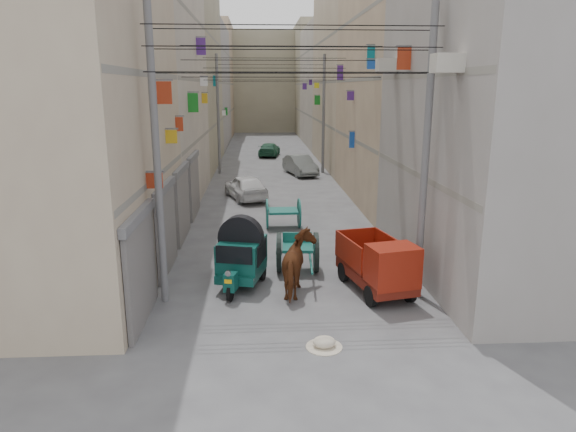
{
  "coord_description": "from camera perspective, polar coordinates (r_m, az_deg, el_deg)",
  "views": [
    {
      "loc": [
        -0.94,
        -7.62,
        5.84
      ],
      "look_at": [
        -0.11,
        6.5,
        2.28
      ],
      "focal_mm": 32.0,
      "sensor_mm": 36.0,
      "label": 1
    }
  ],
  "objects": [
    {
      "name": "ac_units",
      "position": [
        16.04,
        14.1,
        19.43
      ],
      "size": [
        0.7,
        6.55,
        3.35
      ],
      "color": "#B9B4A6",
      "rests_on": "ground"
    },
    {
      "name": "second_cart",
      "position": [
        21.74,
        -0.55,
        0.39
      ],
      "size": [
        1.46,
        1.3,
        1.27
      ],
      "rotation": [
        0.0,
        0.0,
        0.02
      ],
      "color": "#145B50",
      "rests_on": "ground"
    },
    {
      "name": "feed_sack",
      "position": [
        12.2,
        4.04,
        -13.79
      ],
      "size": [
        0.53,
        0.42,
        0.26
      ],
      "primitive_type": "ellipsoid",
      "color": "beige",
      "rests_on": "ground"
    },
    {
      "name": "auto_rickshaw",
      "position": [
        15.43,
        -5.21,
        -4.3
      ],
      "size": [
        1.71,
        2.44,
        1.65
      ],
      "rotation": [
        0.0,
        0.0,
        -0.24
      ],
      "color": "black",
      "rests_on": "ground"
    },
    {
      "name": "mini_truck",
      "position": [
        14.94,
        10.27,
        -5.78
      ],
      "size": [
        1.96,
        3.23,
        1.69
      ],
      "rotation": [
        0.0,
        0.0,
        0.22
      ],
      "color": "black",
      "rests_on": "ground"
    },
    {
      "name": "tonga_cart",
      "position": [
        16.63,
        1.07,
        -3.96
      ],
      "size": [
        1.42,
        2.93,
        1.3
      ],
      "rotation": [
        0.0,
        0.0,
        -0.06
      ],
      "color": "black",
      "rests_on": "ground"
    },
    {
      "name": "overhead_cables",
      "position": [
        22.06,
        -0.96,
        16.53
      ],
      "size": [
        7.4,
        22.52,
        1.12
      ],
      "color": "black",
      "rests_on": "ground"
    },
    {
      "name": "utility_poles",
      "position": [
        24.7,
        -1.19,
        9.85
      ],
      "size": [
        7.4,
        22.2,
        8.0
      ],
      "color": "slate",
      "rests_on": "ground"
    },
    {
      "name": "distant_car_grey",
      "position": [
        35.25,
        1.36,
        5.66
      ],
      "size": [
        2.33,
        4.21,
        1.31
      ],
      "primitive_type": "imported",
      "rotation": [
        0.0,
        0.0,
        0.25
      ],
      "color": "#5C6260",
      "rests_on": "ground"
    },
    {
      "name": "distant_car_green",
      "position": [
        45.07,
        -2.09,
        7.4
      ],
      "size": [
        2.14,
        4.11,
        1.14
      ],
      "primitive_type": "imported",
      "rotation": [
        0.0,
        0.0,
        3.0
      ],
      "color": "#1C5237",
      "rests_on": "ground"
    },
    {
      "name": "horse",
      "position": [
        14.84,
        1.26,
        -5.39
      ],
      "size": [
        1.22,
        2.19,
        1.76
      ],
      "primitive_type": "imported",
      "rotation": [
        0.0,
        0.0,
        3.01
      ],
      "color": "brown",
      "rests_on": "ground"
    },
    {
      "name": "end_cap_building",
      "position": [
        73.63,
        -2.71,
        14.62
      ],
      "size": [
        22.0,
        10.0,
        13.0
      ],
      "primitive_type": "cube",
      "color": "#9C957B",
      "rests_on": "ground"
    },
    {
      "name": "building_row_right",
      "position": [
        42.69,
        9.02,
        14.78
      ],
      "size": [
        8.0,
        62.0,
        14.0
      ],
      "color": "gray",
      "rests_on": "ground"
    },
    {
      "name": "building_row_left",
      "position": [
        42.34,
        -13.39,
        14.59
      ],
      "size": [
        8.0,
        62.0,
        14.0
      ],
      "color": "tan",
      "rests_on": "ground"
    },
    {
      "name": "signboards",
      "position": [
        29.39,
        -1.56,
        9.41
      ],
      "size": [
        8.22,
        40.52,
        5.67
      ],
      "color": "yellow",
      "rests_on": "ground"
    },
    {
      "name": "distant_car_white",
      "position": [
        27.56,
        -4.75,
        3.25
      ],
      "size": [
        2.68,
        4.18,
        1.33
      ],
      "primitive_type": "imported",
      "rotation": [
        0.0,
        0.0,
        3.45
      ],
      "color": "silver",
      "rests_on": "ground"
    },
    {
      "name": "shutters_left",
      "position": [
        18.75,
        -12.41,
        0.39
      ],
      "size": [
        0.18,
        14.4,
        2.88
      ],
      "color": "#525257",
      "rests_on": "ground"
    }
  ]
}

